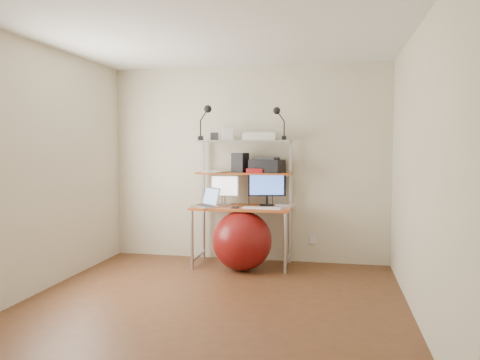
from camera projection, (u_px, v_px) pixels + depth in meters
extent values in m
plane|color=brown|center=(212.00, 304.00, 4.38)|extent=(3.60, 3.60, 0.00)
plane|color=white|center=(211.00, 32.00, 4.20)|extent=(3.60, 3.60, 0.00)
plane|color=beige|center=(247.00, 164.00, 6.05)|extent=(3.60, 0.00, 3.60)
plane|color=beige|center=(126.00, 187.00, 2.53)|extent=(3.60, 0.00, 3.60)
plane|color=beige|center=(36.00, 169.00, 4.64)|extent=(0.00, 3.60, 3.60)
plane|color=beige|center=(418.00, 173.00, 3.93)|extent=(0.00, 3.60, 3.60)
cube|color=#C56026|center=(242.00, 208.00, 5.73)|extent=(1.20, 0.60, 0.03)
cylinder|color=#B3B3B8|center=(192.00, 240.00, 5.62)|extent=(0.04, 0.04, 0.71)
cylinder|color=#B3B3B8|center=(204.00, 232.00, 6.12)|extent=(0.04, 0.04, 0.71)
cylinder|color=#B3B3B8|center=(285.00, 243.00, 5.39)|extent=(0.04, 0.04, 0.71)
cylinder|color=#B3B3B8|center=(289.00, 235.00, 5.90)|extent=(0.04, 0.04, 0.71)
cube|color=#B3B3B8|center=(203.00, 171.00, 6.07)|extent=(0.03, 0.04, 0.84)
cube|color=#B3B3B8|center=(291.00, 172.00, 5.84)|extent=(0.03, 0.04, 0.84)
cube|color=#C56026|center=(244.00, 173.00, 5.83)|extent=(1.18, 0.34, 0.02)
cube|color=#B3B3B8|center=(244.00, 141.00, 5.80)|extent=(1.18, 0.34, 0.02)
cube|color=white|center=(313.00, 239.00, 5.93)|extent=(0.08, 0.01, 0.12)
cube|color=silver|center=(225.00, 204.00, 5.88)|extent=(0.16, 0.13, 0.01)
cylinder|color=silver|center=(225.00, 200.00, 5.89)|extent=(0.03, 0.03, 0.09)
cube|color=silver|center=(225.00, 186.00, 5.88)|extent=(0.36, 0.04, 0.27)
plane|color=silver|center=(225.00, 186.00, 5.86)|extent=(0.32, 0.01, 0.32)
cube|color=black|center=(267.00, 205.00, 5.79)|extent=(0.19, 0.17, 0.01)
cylinder|color=black|center=(267.00, 200.00, 5.81)|extent=(0.03, 0.03, 0.10)
cube|color=black|center=(267.00, 185.00, 5.80)|extent=(0.46, 0.13, 0.28)
plane|color=#406ADC|center=(267.00, 185.00, 5.78)|extent=(0.41, 0.09, 0.42)
cube|color=silver|center=(205.00, 206.00, 5.68)|extent=(0.40, 0.40, 0.02)
cube|color=#2B2B2D|center=(205.00, 205.00, 5.68)|extent=(0.30, 0.30, 0.00)
cube|color=silver|center=(213.00, 196.00, 5.74)|extent=(0.29, 0.28, 0.22)
plane|color=#6B88B2|center=(213.00, 196.00, 5.74)|extent=(0.27, 0.27, 0.29)
cube|color=white|center=(262.00, 208.00, 5.53)|extent=(0.46, 0.17, 0.01)
cube|color=white|center=(273.00, 208.00, 5.48)|extent=(0.09, 0.07, 0.02)
cube|color=silver|center=(285.00, 205.00, 5.70)|extent=(0.23, 0.23, 0.04)
cube|color=black|center=(235.00, 207.00, 5.60)|extent=(0.08, 0.14, 0.01)
cube|color=black|center=(267.00, 166.00, 5.80)|extent=(0.45, 0.36, 0.16)
cube|color=#2B2B2D|center=(267.00, 158.00, 5.79)|extent=(0.31, 0.26, 0.03)
cube|color=black|center=(240.00, 163.00, 5.85)|extent=(0.21, 0.21, 0.24)
cube|color=red|center=(254.00, 171.00, 5.72)|extent=(0.22, 0.17, 0.05)
cube|color=white|center=(259.00, 137.00, 5.78)|extent=(0.43, 0.31, 0.09)
cube|color=silver|center=(259.00, 132.00, 5.77)|extent=(0.36, 0.24, 0.01)
cube|color=white|center=(227.00, 134.00, 5.82)|extent=(0.16, 0.14, 0.15)
cube|color=#2B2B2D|center=(214.00, 136.00, 5.91)|extent=(0.12, 0.12, 0.10)
cube|color=black|center=(201.00, 138.00, 5.84)|extent=(0.05, 0.06, 0.05)
cylinder|color=black|center=(201.00, 128.00, 5.83)|extent=(0.02, 0.02, 0.19)
sphere|color=black|center=(208.00, 109.00, 5.78)|extent=(0.10, 0.10, 0.10)
cube|color=black|center=(284.00, 138.00, 5.64)|extent=(0.05, 0.06, 0.05)
cylinder|color=black|center=(284.00, 129.00, 5.63)|extent=(0.02, 0.02, 0.18)
sphere|color=black|center=(277.00, 111.00, 5.63)|extent=(0.09, 0.09, 0.09)
sphere|color=maroon|center=(242.00, 241.00, 5.56)|extent=(0.71, 0.71, 0.71)
cube|color=white|center=(214.00, 172.00, 5.85)|extent=(0.27, 0.32, 0.00)
cube|color=white|center=(211.00, 171.00, 5.96)|extent=(0.24, 0.30, 0.00)
cube|color=white|center=(220.00, 171.00, 5.87)|extent=(0.28, 0.33, 0.00)
cube|color=white|center=(213.00, 171.00, 5.91)|extent=(0.32, 0.35, 0.00)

